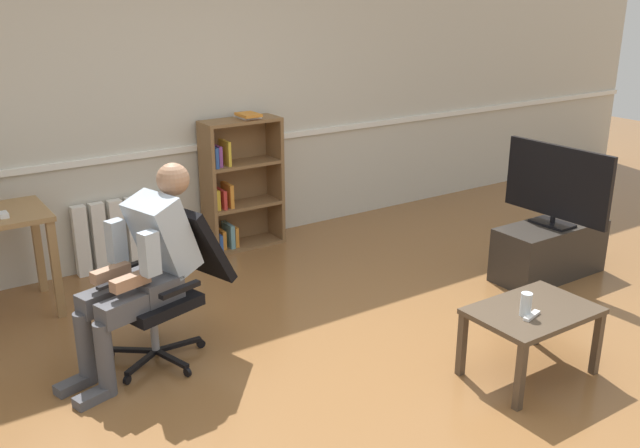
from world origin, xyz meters
The scene contains 12 objects.
ground_plane centered at (0.00, 0.00, 0.00)m, with size 18.00×18.00×0.00m, color brown.
back_wall centered at (0.00, 2.65, 1.35)m, with size 12.00×0.13×2.70m.
computer_mouse centered at (-1.64, 2.03, 0.77)m, with size 0.06×0.10×0.03m, color white.
bookshelf centered at (0.35, 2.45, 0.57)m, with size 0.70×0.29×1.20m.
radiator centered at (-0.66, 2.54, 0.29)m, with size 0.84×0.08×0.59m.
office_chair centered at (-0.89, 0.97, 0.52)m, with size 0.85×0.67×0.95m.
person_seated centered at (-1.08, 0.91, 0.66)m, with size 0.97×0.56×1.23m.
tv_stand centered at (2.10, 0.44, 0.22)m, with size 0.96×0.40×0.44m.
tv_screen centered at (2.10, 0.44, 0.77)m, with size 0.21×0.93×0.64m.
coffee_table centered at (0.77, -0.49, 0.37)m, with size 0.74×0.51×0.43m.
drinking_glass centered at (0.66, -0.52, 0.50)m, with size 0.07×0.07×0.14m, color silver.
spare_remote centered at (0.67, -0.55, 0.44)m, with size 0.04×0.15×0.02m, color white.
Camera 1 is at (-2.33, -2.85, 2.24)m, focal length 38.87 mm.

